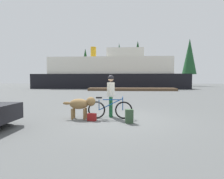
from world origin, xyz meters
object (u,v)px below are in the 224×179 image
Objects in this scene: dog at (81,104)px; handbag_pannier at (92,117)px; ferry_boat at (111,74)px; person_cyclist at (111,91)px; backpack at (129,116)px; bicycle at (110,109)px.

dog is 0.75m from handbag_pannier.
person_cyclist is at bearing -86.49° from ferry_boat.
handbag_pannier is at bearing -87.90° from ferry_boat.
backpack is at bearing -11.19° from handbag_pannier.
dog is 29.06m from ferry_boat.
ferry_boat is (-2.48, 29.58, 2.65)m from backpack.
person_cyclist reaches higher than backpack.
handbag_pannier is at bearing -129.86° from person_cyclist.
person_cyclist is at bearing 50.14° from handbag_pannier.
backpack is at bearing -85.20° from ferry_boat.
bicycle reaches higher than handbag_pannier.
ferry_boat is (-1.07, 29.30, 2.76)m from handbag_pannier.
handbag_pannier is at bearing -148.38° from bicycle.
backpack is 1.57× the size of handbag_pannier.
person_cyclist reaches higher than handbag_pannier.
bicycle is 3.59× the size of backpack.
person_cyclist is 5.55× the size of handbag_pannier.
dog is (-1.16, -0.47, -0.48)m from person_cyclist.
backpack is at bearing -55.93° from person_cyclist.
ferry_boat reaches higher than backpack.
ferry_boat is (-1.73, 28.90, 2.52)m from bicycle.
ferry_boat reaches higher than bicycle.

